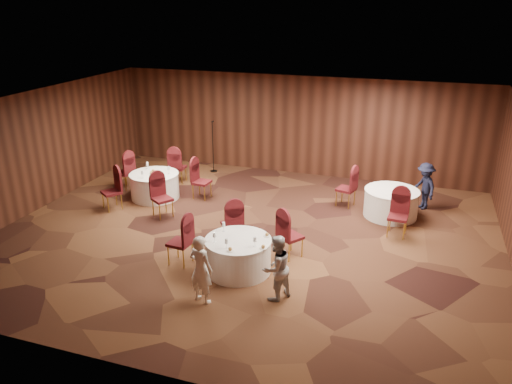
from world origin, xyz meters
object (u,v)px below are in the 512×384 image
(table_left, at_px, (155,185))
(woman_a, at_px, (201,269))
(table_right, at_px, (391,203))
(woman_b, at_px, (276,268))
(table_main, at_px, (238,255))
(man_c, at_px, (425,186))
(mic_stand, at_px, (213,157))

(table_left, distance_m, woman_a, 5.69)
(table_right, distance_m, woman_b, 5.06)
(woman_b, bearing_deg, table_main, -92.74)
(woman_a, xyz_separation_m, man_c, (3.91, 6.11, -0.04))
(woman_a, distance_m, woman_b, 1.43)
(woman_a, xyz_separation_m, woman_b, (1.31, 0.56, -0.03))
(table_main, xyz_separation_m, mic_stand, (-3.08, 5.89, 0.14))
(mic_stand, height_order, woman_b, mic_stand)
(table_left, height_order, woman_b, woman_b)
(table_left, relative_size, man_c, 1.08)
(table_main, height_order, woman_b, woman_b)
(table_main, height_order, table_right, same)
(table_main, distance_m, man_c, 6.05)
(table_left, distance_m, mic_stand, 2.81)
(man_c, bearing_deg, mic_stand, -131.01)
(table_right, distance_m, woman_a, 6.14)
(table_right, distance_m, man_c, 1.19)
(table_left, height_order, mic_stand, mic_stand)
(table_right, bearing_deg, man_c, 45.57)
(mic_stand, relative_size, man_c, 1.32)
(table_main, height_order, mic_stand, mic_stand)
(table_left, height_order, table_right, same)
(mic_stand, distance_m, woman_a, 7.73)
(woman_a, bearing_deg, man_c, -107.30)
(table_right, xyz_separation_m, man_c, (0.81, 0.83, 0.28))
(table_left, bearing_deg, table_right, 7.04)
(table_main, bearing_deg, mic_stand, 117.60)
(table_main, bearing_deg, man_c, 52.77)
(man_c, bearing_deg, table_main, -69.13)
(mic_stand, height_order, man_c, mic_stand)
(table_left, xyz_separation_m, man_c, (7.42, 1.64, 0.28))
(table_main, height_order, table_left, same)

